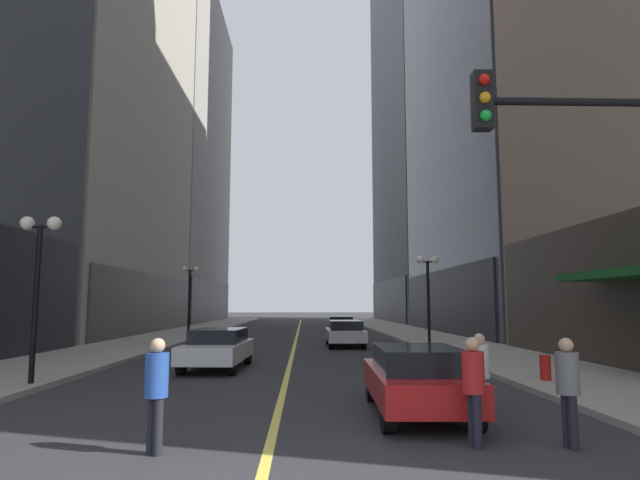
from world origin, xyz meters
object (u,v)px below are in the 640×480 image
Objects in this scene: pedestrian_in_grey_suit at (568,384)px; traffic_light_near_right at (628,196)px; street_lamp_left_near at (38,261)px; street_lamp_left_far at (190,285)px; pedestrian_in_blue_hoodie at (156,386)px; car_red at (417,378)px; pedestrian_in_red_jacket at (474,383)px; pedestrian_in_white_shirt at (480,370)px; fire_hydrant_right at (545,370)px; car_white at (218,347)px; car_silver at (345,332)px; street_lamp_right_mid at (428,281)px; car_navy at (341,325)px.

traffic_light_near_right is (0.84, -0.47, 2.79)m from pedestrian_in_grey_suit.
street_lamp_left_near is 18.41m from street_lamp_left_far.
car_red is at bearing 30.65° from pedestrian_in_blue_hoodie.
pedestrian_in_grey_suit is at bearing -3.76° from pedestrian_in_red_jacket.
pedestrian_in_white_shirt is 2.00× the size of fire_hydrant_right.
car_red is 0.96× the size of car_white.
traffic_light_near_right reaches higher than fire_hydrant_right.
fire_hydrant_right is at bearing 53.38° from pedestrian_in_white_shirt.
car_white is 15.03m from street_lamp_left_far.
car_red is 1.22m from pedestrian_in_white_shirt.
car_silver is 10.61m from street_lamp_left_far.
car_red is at bearing 155.67° from pedestrian_in_white_shirt.
street_lamp_left_near and street_lamp_left_far have the same top height.
car_navy is at bearing 106.81° from street_lamp_right_mid.
pedestrian_in_grey_suit is 17.48m from street_lamp_right_mid.
traffic_light_near_right is at bearing -2.75° from pedestrian_in_blue_hoodie.
pedestrian_in_red_jacket is at bearing -111.03° from pedestrian_in_white_shirt.
pedestrian_in_white_shirt is at bearing -126.62° from fire_hydrant_right.
fire_hydrant_right is (13.30, -18.20, -2.86)m from street_lamp_left_far.
pedestrian_in_blue_hoodie is at bearing -114.83° from street_lamp_right_mid.
pedestrian_in_blue_hoodie is at bearing -78.96° from street_lamp_left_far.
car_white is at bearing 94.12° from pedestrian_in_blue_hoodie.
pedestrian_in_grey_suit reaches higher than car_white.
street_lamp_left_near is at bearing 158.92° from pedestrian_in_white_shirt.
pedestrian_in_blue_hoodie is at bearing -178.77° from pedestrian_in_grey_suit.
street_lamp_left_far reaches higher than car_silver.
fire_hydrant_right is (2.39, 6.10, -0.55)m from pedestrian_in_grey_suit.
car_silver reaches higher than fire_hydrant_right.
street_lamp_right_mid is (3.68, 14.78, 2.54)m from car_red.
fire_hydrant_right is (8.53, 6.23, -0.56)m from pedestrian_in_blue_hoodie.
car_navy is at bearing 89.39° from car_red.
pedestrian_in_red_jacket reaches higher than pedestrian_in_grey_suit.
pedestrian_in_grey_suit is (1.52, -28.50, 0.23)m from car_navy.
street_lamp_left_far is at bearing 115.38° from traffic_light_near_right.
car_navy is at bearing 73.82° from car_white.
car_red is 9.14m from car_white.
street_lamp_left_far is at bearing 90.00° from street_lamp_left_near.
street_lamp_left_far is (-8.97, 5.07, 2.54)m from car_silver.
pedestrian_in_grey_suit reaches higher than car_silver.
car_navy is 24.62m from street_lamp_left_near.
pedestrian_in_red_jacket is 0.37× the size of street_lamp_left_near.
fire_hydrant_right is (4.33, -13.12, -0.32)m from car_silver.
street_lamp_right_mid is (12.80, 11.34, 0.00)m from street_lamp_left_near.
street_lamp_left_far reaches higher than fire_hydrant_right.
traffic_light_near_right reaches higher than car_silver.
car_navy is 2.63× the size of pedestrian_in_blue_hoodie.
traffic_light_near_right is (1.54, -2.42, 2.82)m from pedestrian_in_white_shirt.
pedestrian_in_grey_suit is at bearing 1.23° from pedestrian_in_blue_hoodie.
car_white is 5.58× the size of fire_hydrant_right.
street_lamp_left_far is (-9.39, -4.21, 2.54)m from car_navy.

